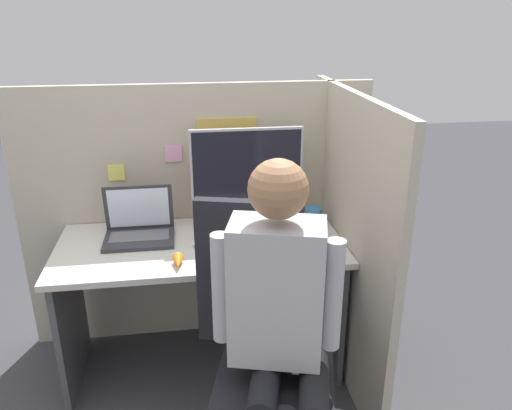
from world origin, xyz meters
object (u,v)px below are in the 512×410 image
object	(u,v)px
person	(282,315)
carrot_toy	(178,262)
office_chair	(263,341)
paper_box	(247,219)
laptop	(139,229)
monitor	(247,169)
coffee_mug	(313,216)
stapler	(311,223)

from	to	relation	value
person	carrot_toy	bearing A→B (deg)	125.96
person	office_chair	bearing A→B (deg)	105.08
paper_box	carrot_toy	size ratio (longest dim) A/B	2.76
laptop	office_chair	world-z (taller)	office_chair
paper_box	carrot_toy	xyz separation A→B (m)	(-0.37, -0.41, -0.01)
paper_box	monitor	size ratio (longest dim) A/B	0.57
paper_box	carrot_toy	distance (m)	0.55
coffee_mug	office_chair	bearing A→B (deg)	-117.97
carrot_toy	person	size ratio (longest dim) A/B	0.09
office_chair	coffee_mug	xyz separation A→B (m)	(0.39, 0.73, 0.23)
coffee_mug	person	bearing A→B (deg)	-111.07
paper_box	stapler	bearing A→B (deg)	-11.79
monitor	coffee_mug	world-z (taller)	monitor
paper_box	coffee_mug	bearing A→B (deg)	-6.24
monitor	stapler	size ratio (longest dim) A/B	4.80
stapler	carrot_toy	xyz separation A→B (m)	(-0.70, -0.34, 0.00)
laptop	person	size ratio (longest dim) A/B	0.25
stapler	coffee_mug	size ratio (longest dim) A/B	1.25
carrot_toy	office_chair	xyz separation A→B (m)	(0.33, -0.35, -0.20)
paper_box	monitor	distance (m)	0.27
laptop	office_chair	size ratio (longest dim) A/B	0.31
monitor	office_chair	size ratio (longest dim) A/B	0.52
carrot_toy	office_chair	bearing A→B (deg)	-46.93
office_chair	person	world-z (taller)	person
carrot_toy	coffee_mug	distance (m)	0.81
paper_box	monitor	world-z (taller)	monitor
paper_box	stapler	world-z (taller)	paper_box
monitor	carrot_toy	size ratio (longest dim) A/B	4.85
paper_box	coffee_mug	distance (m)	0.35
stapler	office_chair	distance (m)	0.81
monitor	carrot_toy	xyz separation A→B (m)	(-0.37, -0.42, -0.29)
monitor	stapler	bearing A→B (deg)	-12.26
paper_box	office_chair	world-z (taller)	office_chair
paper_box	person	size ratio (longest dim) A/B	0.24
laptop	office_chair	bearing A→B (deg)	-52.69
monitor	laptop	distance (m)	0.62
stapler	paper_box	bearing A→B (deg)	168.21
monitor	stapler	distance (m)	0.45
paper_box	person	distance (m)	0.93
paper_box	office_chair	bearing A→B (deg)	-92.68
monitor	person	xyz separation A→B (m)	(0.01, -0.93, -0.26)
coffee_mug	monitor	bearing A→B (deg)	173.30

